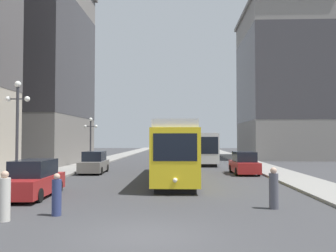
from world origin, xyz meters
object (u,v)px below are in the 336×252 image
Objects in this scene: parked_car_right_far at (244,164)px; lamp_post_left_far at (91,134)px; parked_car_left_near at (94,163)px; lamp_post_left_near at (17,118)px; streetcar at (176,150)px; transit_bus at (203,147)px; parked_car_left_mid at (33,180)px; pedestrian_crossing_far at (5,198)px; pedestrian_on_sidewalk at (57,196)px; pedestrian_crossing_near at (274,189)px.

parked_car_right_far is 15.86m from lamp_post_left_far.
lamp_post_left_near reaches higher than parked_car_left_near.
lamp_post_left_far reaches higher than streetcar.
lamp_post_left_near reaches higher than transit_bus.
lamp_post_left_near is at bearing 127.74° from parked_car_left_mid.
parked_car_left_mid is at bearing -4.72° from pedestrian_crossing_far.
parked_car_left_near is 0.94× the size of lamp_post_left_far.
pedestrian_on_sidewalk is at bearing -78.51° from lamp_post_left_far.
transit_bus is at bearing 49.37° from parked_car_left_near.
lamp_post_left_near is at bearing -157.90° from pedestrian_on_sidewalk.
streetcar is at bearing 33.10° from lamp_post_left_near.
parked_car_right_far is 2.69× the size of pedestrian_crossing_near.
parked_car_left_near is at bearing -128.10° from transit_bus.
streetcar is 6.78m from parked_car_right_far.
streetcar is 2.54× the size of lamp_post_left_near.
pedestrian_on_sidewalk is at bearing -60.33° from parked_car_left_mid.
transit_bus reaches higher than pedestrian_on_sidewalk.
parked_car_right_far is at bearing 33.96° from lamp_post_left_near.
pedestrian_on_sidewalk is (-9.72, -16.00, -0.11)m from parked_car_right_far.
pedestrian_crossing_near is 24.65m from lamp_post_left_far.
lamp_post_left_near is (-8.84, -5.76, 1.94)m from streetcar.
parked_car_right_far is at bearing -50.94° from pedestrian_crossing_far.
lamp_post_left_far reaches higher than parked_car_left_near.
parked_car_right_far is at bearing -3.76° from parked_car_left_near.
streetcar is 8.97× the size of pedestrian_crossing_near.
parked_car_right_far is 18.72m from pedestrian_on_sidewalk.
pedestrian_crossing_near is 0.28× the size of lamp_post_left_near.
transit_bus is at bearing 62.32° from lamp_post_left_near.
streetcar is at bearing 147.18° from pedestrian_on_sidewalk.
parked_car_left_mid is 17.12m from parked_car_right_far.
transit_bus is at bearing 152.59° from pedestrian_on_sidewalk.
pedestrian_crossing_near is at bearing -57.99° from lamp_post_left_far.
parked_car_left_near is 0.91× the size of parked_car_left_mid.
pedestrian_crossing_far is at bearing -67.39° from lamp_post_left_near.
parked_car_left_mid reaches higher than pedestrian_crossing_near.
pedestrian_crossing_near is 8.59m from pedestrian_on_sidewalk.
pedestrian_crossing_near is (11.10, -14.70, -0.06)m from parked_car_left_near.
streetcar is at bearing 173.46° from pedestrian_crossing_near.
parked_car_left_near is at bearing -13.62° from pedestrian_crossing_far.
lamp_post_left_far is (-1.90, 18.25, 2.54)m from parked_car_left_mid.
streetcar is 3.33× the size of parked_car_left_near.
parked_car_left_mid is at bearing -92.24° from parked_car_left_near.
transit_bus is 8.14× the size of pedestrian_on_sidewalk.
pedestrian_on_sidewalk is at bearing -103.70° from transit_bus.
parked_car_left_near reaches higher than pedestrian_crossing_near.
lamp_post_left_far is (-4.56, 22.42, 2.65)m from pedestrian_on_sidewalk.
pedestrian_crossing_far is (-9.94, -2.59, 0.03)m from pedestrian_crossing_near.
parked_car_right_far is 0.93× the size of lamp_post_left_far.
lamp_post_left_far is (-12.99, 20.79, 2.60)m from pedestrian_crossing_near.
parked_car_left_mid is 5.26m from pedestrian_crossing_far.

